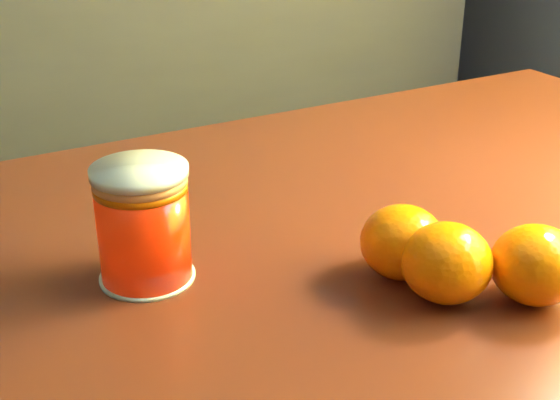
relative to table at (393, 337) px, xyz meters
name	(u,v)px	position (x,y,z in m)	size (l,w,h in m)	color
table	(393,337)	(0.00, 0.00, 0.00)	(1.09, 0.85, 0.74)	#5F2717
juice_glass	(143,225)	(-0.21, 0.01, 0.14)	(0.07, 0.07, 0.09)	red
orange_front	(447,263)	(-0.01, -0.09, 0.12)	(0.07, 0.07, 0.06)	orange
orange_back	(402,242)	(-0.02, -0.05, 0.12)	(0.06, 0.06, 0.06)	orange
orange_extra	(536,265)	(0.05, -0.11, 0.12)	(0.06, 0.06, 0.06)	orange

